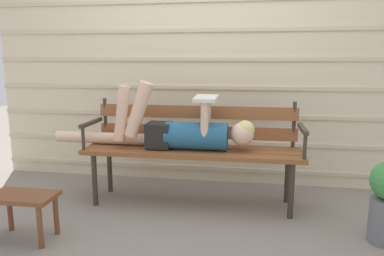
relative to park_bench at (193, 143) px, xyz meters
The scene contains 5 objects.
ground_plane 0.54m from the park_bench, 90.00° to the right, with size 12.00×12.00×0.00m, color gray.
house_siding 0.81m from the park_bench, 90.00° to the left, with size 4.24×0.08×2.16m.
park_bench is the anchor object (origin of this frame).
reclining_person 0.18m from the park_bench, 151.23° to the right, with size 1.75×0.26×0.57m.
footstool 1.37m from the park_bench, 140.03° to the right, with size 0.45×0.25×0.32m.
Camera 1 is at (0.47, -2.82, 1.22)m, focal length 34.03 mm.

